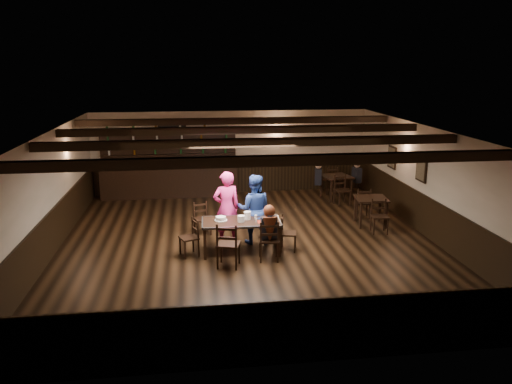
{
  "coord_description": "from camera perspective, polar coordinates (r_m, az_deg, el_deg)",
  "views": [
    {
      "loc": [
        -1.28,
        -11.22,
        4.22
      ],
      "look_at": [
        0.2,
        0.2,
        1.22
      ],
      "focal_mm": 35.0,
      "sensor_mm": 36.0,
      "label": 1
    }
  ],
  "objects": [
    {
      "name": "salt_shaker",
      "position": [
        11.19,
        0.05,
        -3.23
      ],
      "size": [
        0.03,
        0.03,
        0.08
      ],
      "primitive_type": "cylinder",
      "color": "silver",
      "rests_on": "dining_table"
    },
    {
      "name": "back_table_a",
      "position": [
        13.56,
        13.02,
        -1.05
      ],
      "size": [
        0.89,
        0.89,
        0.75
      ],
      "color": "black",
      "rests_on": "ground"
    },
    {
      "name": "chair_near_right",
      "position": [
        10.83,
        1.51,
        -5.26
      ],
      "size": [
        0.46,
        0.45,
        0.93
      ],
      "color": "black",
      "rests_on": "ground"
    },
    {
      "name": "man_blue",
      "position": [
        11.85,
        -0.22,
        -1.97
      ],
      "size": [
        0.92,
        0.78,
        1.68
      ],
      "primitive_type": "imported",
      "rotation": [
        0.0,
        0.0,
        2.94
      ],
      "color": "navy",
      "rests_on": "ground"
    },
    {
      "name": "bg_patron_right",
      "position": [
        16.35,
        11.45,
        2.27
      ],
      "size": [
        0.25,
        0.36,
        0.69
      ],
      "color": "black",
      "rests_on": "ground"
    },
    {
      "name": "cake",
      "position": [
        11.32,
        -4.04,
        -3.06
      ],
      "size": [
        0.29,
        0.29,
        0.09
      ],
      "color": "white",
      "rests_on": "dining_table"
    },
    {
      "name": "ground",
      "position": [
        12.05,
        -0.82,
        -5.89
      ],
      "size": [
        10.0,
        10.0,
        0.0
      ],
      "primitive_type": "plane",
      "color": "black",
      "rests_on": "ground"
    },
    {
      "name": "bg_patron_left",
      "position": [
        15.87,
        7.13,
        2.16
      ],
      "size": [
        0.3,
        0.4,
        0.73
      ],
      "color": "black",
      "rests_on": "ground"
    },
    {
      "name": "chair_near_left",
      "position": [
        10.49,
        -3.26,
        -5.72
      ],
      "size": [
        0.56,
        0.55,
        0.99
      ],
      "color": "black",
      "rests_on": "ground"
    },
    {
      "name": "menu_blue",
      "position": [
        11.44,
        1.08,
        -3.03
      ],
      "size": [
        0.42,
        0.38,
        0.0
      ],
      "primitive_type": "cube",
      "rotation": [
        0.0,
        0.0,
        -0.55
      ],
      "color": "#0D1943",
      "rests_on": "dining_table"
    },
    {
      "name": "tea_light",
      "position": [
        11.38,
        -1.35,
        -3.02
      ],
      "size": [
        0.04,
        0.04,
        0.06
      ],
      "color": "#A5A8AD",
      "rests_on": "dining_table"
    },
    {
      "name": "dining_table",
      "position": [
        11.31,
        -1.71,
        -3.62
      ],
      "size": [
        1.8,
        0.94,
        0.75
      ],
      "color": "black",
      "rests_on": "ground"
    },
    {
      "name": "seated_person",
      "position": [
        10.79,
        1.5,
        -3.68
      ],
      "size": [
        0.34,
        0.51,
        0.83
      ],
      "color": "black",
      "rests_on": "ground"
    },
    {
      "name": "chair_end_right",
      "position": [
        11.51,
        3.39,
        -4.39
      ],
      "size": [
        0.45,
        0.46,
        0.82
      ],
      "color": "black",
      "rests_on": "ground"
    },
    {
      "name": "chair_end_left",
      "position": [
        11.29,
        -7.34,
        -4.81
      ],
      "size": [
        0.49,
        0.5,
        0.84
      ],
      "color": "black",
      "rests_on": "ground"
    },
    {
      "name": "plate_stack_b",
      "position": [
        11.36,
        -1.0,
        -2.69
      ],
      "size": [
        0.16,
        0.16,
        0.18
      ],
      "primitive_type": "cylinder",
      "color": "white",
      "rests_on": "dining_table"
    },
    {
      "name": "pepper_shaker",
      "position": [
        11.24,
        0.55,
        -3.13
      ],
      "size": [
        0.04,
        0.04,
        0.09
      ],
      "primitive_type": "cylinder",
      "color": "#A5A8AD",
      "rests_on": "dining_table"
    },
    {
      "name": "plate_stack_a",
      "position": [
        11.18,
        -1.71,
        -3.07
      ],
      "size": [
        0.16,
        0.16,
        0.15
      ],
      "primitive_type": "cylinder",
      "color": "white",
      "rests_on": "dining_table"
    },
    {
      "name": "menu_red",
      "position": [
        11.21,
        1.01,
        -3.41
      ],
      "size": [
        0.33,
        0.23,
        0.0
      ],
      "primitive_type": "cube",
      "rotation": [
        0.0,
        0.0,
        -0.01
      ],
      "color": "maroon",
      "rests_on": "dining_table"
    },
    {
      "name": "back_table_b",
      "position": [
        15.96,
        9.15,
        1.5
      ],
      "size": [
        1.0,
        1.0,
        0.75
      ],
      "color": "black",
      "rests_on": "ground"
    },
    {
      "name": "room_shell",
      "position": [
        11.6,
        -0.83,
        2.29
      ],
      "size": [
        9.02,
        10.02,
        2.71
      ],
      "color": "beige",
      "rests_on": "ground"
    },
    {
      "name": "chair_far_pushed",
      "position": [
        12.66,
        -6.26,
        -2.68
      ],
      "size": [
        0.47,
        0.46,
        0.81
      ],
      "color": "black",
      "rests_on": "ground"
    },
    {
      "name": "bar_counter",
      "position": [
        16.33,
        -9.84,
        2.03
      ],
      "size": [
        4.51,
        0.7,
        2.2
      ],
      "color": "black",
      "rests_on": "ground"
    },
    {
      "name": "woman_pink",
      "position": [
        11.83,
        -3.39,
        -1.81
      ],
      "size": [
        0.71,
        0.53,
        1.76
      ],
      "primitive_type": "imported",
      "rotation": [
        0.0,
        0.0,
        3.31
      ],
      "color": "#F5367F",
      "rests_on": "ground"
    },
    {
      "name": "drink_glass",
      "position": [
        11.38,
        -0.04,
        -2.87
      ],
      "size": [
        0.06,
        0.06,
        0.1
      ],
      "primitive_type": "cylinder",
      "color": "silver",
      "rests_on": "dining_table"
    }
  ]
}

